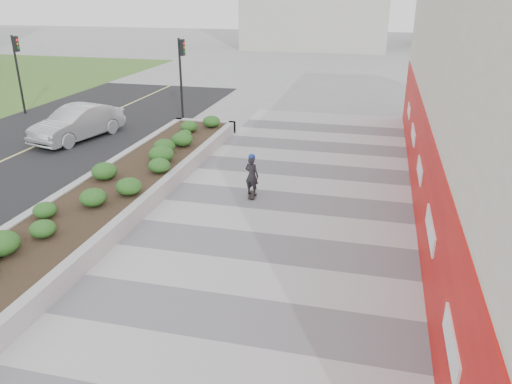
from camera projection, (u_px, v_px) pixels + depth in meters
ground at (206, 378)px, 8.92m from camera, size 160.00×160.00×0.00m
walkway at (248, 287)px, 11.62m from camera, size 8.00×36.00×0.01m
planter at (116, 188)px, 16.27m from camera, size 3.00×18.00×0.90m
traffic_signal_near at (182, 68)px, 25.20m from camera, size 0.33×0.28×4.20m
traffic_signal_far at (17, 63)px, 26.77m from camera, size 0.33×0.28×4.20m
manhole_cover at (269, 290)px, 11.51m from camera, size 0.44×0.44×0.01m
skateboarder at (252, 175)px, 16.43m from camera, size 0.57×0.74×1.50m
car_silver at (78, 123)px, 22.79m from camera, size 2.67×4.89×1.53m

